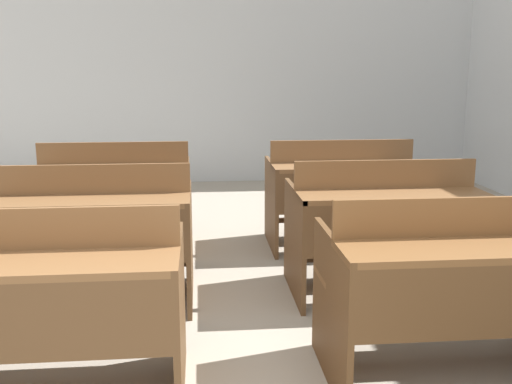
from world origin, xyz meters
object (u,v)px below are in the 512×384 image
object	(u,v)px
bench_second_left	(96,230)
bench_third_right	(341,190)
bench_third_left	(115,193)
bench_front_right	(455,284)
bench_second_right	(383,223)
bench_front_left	(44,301)

from	to	relation	value
bench_second_left	bench_third_right	distance (m)	2.03
bench_second_left	bench_third_left	world-z (taller)	same
bench_front_right	bench_third_left	xyz separation A→B (m)	(-1.78, 2.15, 0.00)
bench_second_right	bench_third_left	distance (m)	2.08
bench_second_left	bench_second_right	size ratio (longest dim) A/B	1.00
bench_front_left	bench_third_right	distance (m)	2.78
bench_second_right	bench_third_right	bearing A→B (deg)	91.07
bench_front_right	bench_third_right	bearing A→B (deg)	90.35
bench_third_left	bench_third_right	distance (m)	1.76
bench_front_right	bench_second_right	bearing A→B (deg)	89.67
bench_front_left	bench_second_left	xyz separation A→B (m)	(0.03, 1.10, 0.00)
bench_front_right	bench_third_left	size ratio (longest dim) A/B	1.00
bench_second_left	bench_second_right	world-z (taller)	same
bench_third_right	bench_front_left	bearing A→B (deg)	-129.36
bench_second_left	bench_second_right	xyz separation A→B (m)	(1.75, 0.00, 0.00)
bench_third_left	bench_third_right	world-z (taller)	same
bench_front_left	bench_second_left	bearing A→B (deg)	88.57
bench_front_left	bench_third_right	size ratio (longest dim) A/B	1.00
bench_front_left	bench_second_right	size ratio (longest dim) A/B	1.00
bench_third_left	bench_third_right	size ratio (longest dim) A/B	1.00
bench_front_left	bench_second_right	distance (m)	2.10
bench_front_left	bench_third_right	xyz separation A→B (m)	(1.76, 2.15, 0.00)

